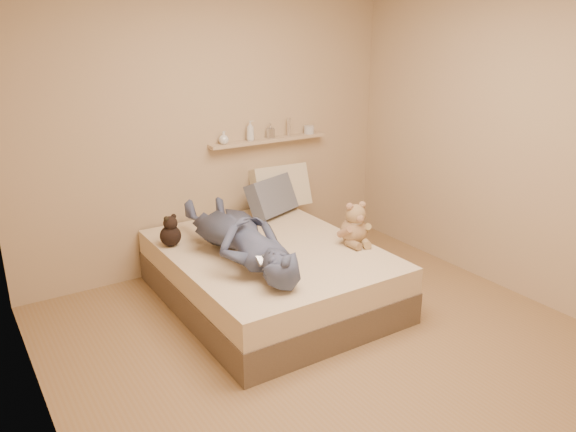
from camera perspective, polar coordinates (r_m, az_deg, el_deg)
room at (r=3.45m, az=5.86°, el=4.88°), size 3.80×3.80×3.80m
bed at (r=4.54m, az=-1.92°, el=-5.91°), size 1.50×1.90×0.45m
game_console at (r=3.84m, az=-1.89°, el=-4.27°), size 0.19×0.09×0.07m
teddy_bear at (r=4.50m, az=6.81°, el=-1.10°), size 0.29×0.29×0.36m
dark_plush at (r=4.55m, az=-11.85°, el=-1.66°), size 0.17×0.17×0.26m
pillow_cream at (r=5.36m, az=-0.78°, el=2.94°), size 0.57×0.32×0.43m
pillow_grey at (r=5.16m, az=-1.67°, el=1.95°), size 0.56×0.42×0.37m
person at (r=4.21m, az=-4.92°, el=-2.06°), size 0.61×1.51×0.35m
wall_shelf at (r=5.28m, az=-1.96°, el=7.71°), size 1.20×0.12×0.03m
shelf_bottles at (r=5.23m, az=-2.58°, el=8.51°), size 1.03×0.12×0.19m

